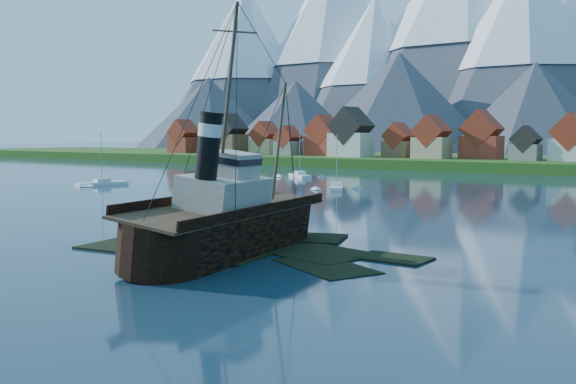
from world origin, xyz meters
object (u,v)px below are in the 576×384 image
Objects in this scene: tugboat_wreck at (237,221)px; sailboat_c at (300,176)px; sailboat_f at (102,184)px; sailboat_a at (337,188)px.

sailboat_c is (-53.15, 87.37, -2.53)m from tugboat_wreck.
sailboat_f is at bearing 140.97° from tugboat_wreck.
sailboat_a is at bearing 37.06° from sailboat_f.
tugboat_wreck is 2.22× the size of sailboat_c.
sailboat_f is (-72.08, 42.24, -2.56)m from tugboat_wreck.
tugboat_wreck is 2.38× the size of sailboat_f.
sailboat_f is at bearing 173.55° from sailboat_a.
sailboat_c reaches higher than sailboat_f.
sailboat_c is (-25.81, 25.09, 0.04)m from sailboat_a.
tugboat_wreck is at bearing -113.42° from sailboat_c.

